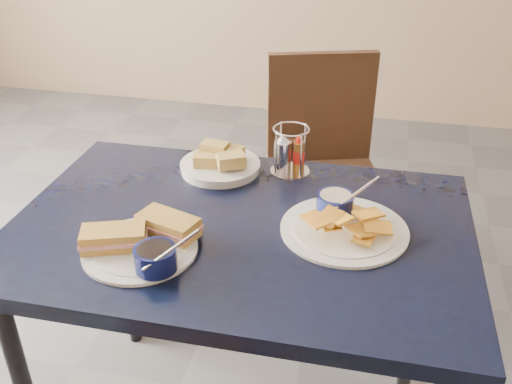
% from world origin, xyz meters
% --- Properties ---
extents(dining_table, '(1.10, 0.74, 0.75)m').
position_xyz_m(dining_table, '(-0.13, -0.12, 0.68)').
color(dining_table, black).
rests_on(dining_table, ground).
extents(chair_far, '(0.52, 0.52, 0.89)m').
position_xyz_m(chair_far, '(0.00, 0.79, 0.51)').
color(chair_far, '#321C10').
rests_on(chair_far, ground).
extents(sandwich_plate, '(0.30, 0.26, 0.12)m').
position_xyz_m(sandwich_plate, '(-0.31, -0.27, 0.78)').
color(sandwich_plate, white).
rests_on(sandwich_plate, dining_table).
extents(plantain_plate, '(0.30, 0.30, 0.12)m').
position_xyz_m(plantain_plate, '(0.11, -0.08, 0.77)').
color(plantain_plate, white).
rests_on(plantain_plate, dining_table).
extents(bread_basket, '(0.22, 0.22, 0.07)m').
position_xyz_m(bread_basket, '(-0.25, 0.14, 0.77)').
color(bread_basket, white).
rests_on(bread_basket, dining_table).
extents(condiment_caddy, '(0.11, 0.11, 0.14)m').
position_xyz_m(condiment_caddy, '(-0.06, 0.18, 0.81)').
color(condiment_caddy, silver).
rests_on(condiment_caddy, dining_table).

